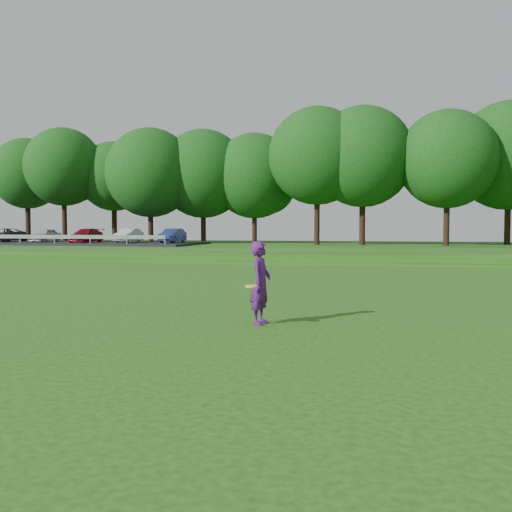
# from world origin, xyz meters

# --- Properties ---
(ground) EXTENTS (140.00, 140.00, 0.00)m
(ground) POSITION_xyz_m (0.00, 0.00, 0.00)
(ground) COLOR #19460D
(ground) RESTS_ON ground
(berm) EXTENTS (130.00, 30.00, 0.60)m
(berm) POSITION_xyz_m (0.00, 34.00, 0.30)
(berm) COLOR #19460D
(berm) RESTS_ON ground
(walking_path) EXTENTS (130.00, 1.60, 0.04)m
(walking_path) POSITION_xyz_m (0.00, 20.00, 0.02)
(walking_path) COLOR gray
(walking_path) RESTS_ON ground
(treeline) EXTENTS (104.00, 7.00, 15.00)m
(treeline) POSITION_xyz_m (0.00, 38.00, 8.10)
(treeline) COLOR #0E4012
(treeline) RESTS_ON berm
(parking_lot) EXTENTS (24.00, 9.00, 1.38)m
(parking_lot) POSITION_xyz_m (-24.34, 32.82, 1.06)
(parking_lot) COLOR black
(parking_lot) RESTS_ON berm
(woman) EXTENTS (0.50, 1.01, 1.84)m
(woman) POSITION_xyz_m (0.71, 0.06, 0.92)
(woman) COLOR #501769
(woman) RESTS_ON ground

